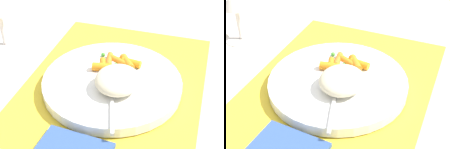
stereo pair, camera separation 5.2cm
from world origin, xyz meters
The scene contains 7 objects.
ground_plane centered at (0.00, 0.00, 0.00)m, with size 2.40×2.40×0.00m, color beige.
placemat centered at (0.00, 0.00, 0.00)m, with size 0.47×0.34×0.01m, color gold.
plate centered at (0.00, 0.00, 0.02)m, with size 0.26×0.26×0.02m, color white.
rice_mound centered at (-0.02, -0.02, 0.04)m, with size 0.09×0.08×0.04m, color beige.
carrot_portion centered at (0.04, 0.00, 0.03)m, with size 0.07×0.09×0.02m.
pea_scatter centered at (0.03, 0.01, 0.03)m, with size 0.09×0.09×0.01m.
fork centered at (-0.02, -0.01, 0.03)m, with size 0.19×0.07×0.01m.
Camera 1 is at (-0.48, -0.15, 0.41)m, focal length 53.89 mm.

